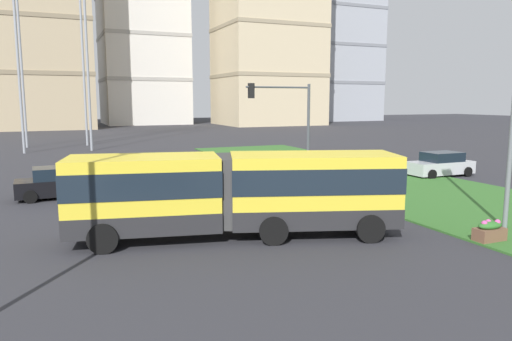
{
  "coord_description": "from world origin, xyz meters",
  "views": [
    {
      "loc": [
        -6.35,
        -1.83,
        4.94
      ],
      "look_at": [
        0.95,
        15.2,
        2.2
      ],
      "focal_mm": 33.47,
      "sensor_mm": 36.0,
      "label": 1
    }
  ],
  "objects_px": {
    "apartment_tower_east": "(334,31)",
    "flower_planter_3": "(490,231)",
    "car_black_sedan": "(61,183)",
    "traffic_light_far_right": "(288,117)",
    "car_silver_hatch": "(440,165)",
    "articulated_bus": "(236,192)",
    "apartment_tower_eastcentre": "(268,6)"
  },
  "relations": [
    {
      "from": "traffic_light_far_right",
      "to": "apartment_tower_eastcentre",
      "type": "distance_m",
      "value": 74.57
    },
    {
      "from": "car_silver_hatch",
      "to": "apartment_tower_eastcentre",
      "type": "bearing_deg",
      "value": 74.96
    },
    {
      "from": "car_black_sedan",
      "to": "traffic_light_far_right",
      "type": "relative_size",
      "value": 0.76
    },
    {
      "from": "car_silver_hatch",
      "to": "apartment_tower_east",
      "type": "relative_size",
      "value": 0.1
    },
    {
      "from": "car_silver_hatch",
      "to": "flower_planter_3",
      "type": "xyz_separation_m",
      "value": [
        -9.44,
        -12.04,
        -0.33
      ]
    },
    {
      "from": "car_silver_hatch",
      "to": "traffic_light_far_right",
      "type": "distance_m",
      "value": 11.6
    },
    {
      "from": "car_black_sedan",
      "to": "traffic_light_far_right",
      "type": "bearing_deg",
      "value": -10.21
    },
    {
      "from": "traffic_light_far_right",
      "to": "apartment_tower_east",
      "type": "bearing_deg",
      "value": 56.32
    },
    {
      "from": "car_black_sedan",
      "to": "apartment_tower_east",
      "type": "height_order",
      "value": "apartment_tower_east"
    },
    {
      "from": "articulated_bus",
      "to": "apartment_tower_eastcentre",
      "type": "height_order",
      "value": "apartment_tower_eastcentre"
    },
    {
      "from": "articulated_bus",
      "to": "apartment_tower_east",
      "type": "distance_m",
      "value": 107.36
    },
    {
      "from": "apartment_tower_east",
      "to": "car_silver_hatch",
      "type": "bearing_deg",
      "value": -117.7
    },
    {
      "from": "articulated_bus",
      "to": "apartment_tower_east",
      "type": "bearing_deg",
      "value": 55.95
    },
    {
      "from": "car_black_sedan",
      "to": "flower_planter_3",
      "type": "xyz_separation_m",
      "value": [
        13.55,
        -14.34,
        -0.33
      ]
    },
    {
      "from": "car_black_sedan",
      "to": "flower_planter_3",
      "type": "height_order",
      "value": "car_black_sedan"
    },
    {
      "from": "car_black_sedan",
      "to": "car_silver_hatch",
      "type": "xyz_separation_m",
      "value": [
        22.99,
        -2.3,
        0.0
      ]
    },
    {
      "from": "car_silver_hatch",
      "to": "car_black_sedan",
      "type": "bearing_deg",
      "value": 174.28
    },
    {
      "from": "articulated_bus",
      "to": "apartment_tower_eastcentre",
      "type": "bearing_deg",
      "value": 64.64
    },
    {
      "from": "car_black_sedan",
      "to": "flower_planter_3",
      "type": "distance_m",
      "value": 19.74
    },
    {
      "from": "flower_planter_3",
      "to": "apartment_tower_eastcentre",
      "type": "distance_m",
      "value": 85.9
    },
    {
      "from": "apartment_tower_eastcentre",
      "to": "apartment_tower_east",
      "type": "height_order",
      "value": "apartment_tower_eastcentre"
    },
    {
      "from": "flower_planter_3",
      "to": "apartment_tower_eastcentre",
      "type": "height_order",
      "value": "apartment_tower_eastcentre"
    },
    {
      "from": "car_black_sedan",
      "to": "car_silver_hatch",
      "type": "height_order",
      "value": "same"
    },
    {
      "from": "flower_planter_3",
      "to": "traffic_light_far_right",
      "type": "bearing_deg",
      "value": 97.86
    },
    {
      "from": "articulated_bus",
      "to": "apartment_tower_eastcentre",
      "type": "relative_size",
      "value": 0.25
    },
    {
      "from": "traffic_light_far_right",
      "to": "articulated_bus",
      "type": "bearing_deg",
      "value": -127.57
    },
    {
      "from": "car_silver_hatch",
      "to": "apartment_tower_eastcentre",
      "type": "xyz_separation_m",
      "value": [
        17.76,
        66.09,
        22.77
      ]
    },
    {
      "from": "articulated_bus",
      "to": "car_silver_hatch",
      "type": "height_order",
      "value": "articulated_bus"
    },
    {
      "from": "apartment_tower_east",
      "to": "flower_planter_3",
      "type": "bearing_deg",
      "value": -119.21
    },
    {
      "from": "articulated_bus",
      "to": "apartment_tower_east",
      "type": "height_order",
      "value": "apartment_tower_east"
    },
    {
      "from": "car_silver_hatch",
      "to": "apartment_tower_east",
      "type": "height_order",
      "value": "apartment_tower_east"
    },
    {
      "from": "apartment_tower_east",
      "to": "traffic_light_far_right",
      "type": "bearing_deg",
      "value": -123.68
    }
  ]
}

